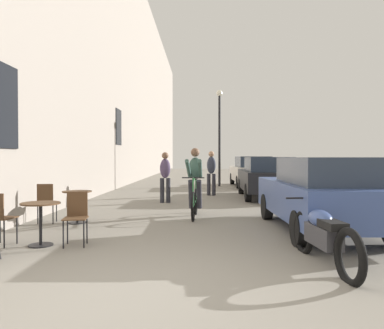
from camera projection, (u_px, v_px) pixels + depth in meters
The scene contains 14 objects.
ground_plane at pixel (130, 294), 4.01m from camera, with size 88.00×88.00×0.00m, color gray.
building_facade_left at pixel (114, 52), 17.96m from camera, with size 0.54×68.00×13.09m.
cafe_table_near at pixel (41, 215), 6.22m from camera, with size 0.64×0.64×0.72m.
cafe_chair_near_toward_wall at pixel (76, 214), 6.29m from camera, with size 0.43×0.43×0.89m.
cafe_table_mid at pixel (77, 200), 8.38m from camera, with size 0.64×0.64×0.72m.
cafe_chair_mid_toward_street at pixel (46, 200), 8.32m from camera, with size 0.43×0.43×0.89m.
cyclist_on_bicycle at pixel (195, 184), 9.29m from camera, with size 0.52×1.76×1.74m.
pedestrian_near at pixel (165, 174), 12.14m from camera, with size 0.35×0.25×1.64m.
pedestrian_mid at pixel (211, 170), 14.49m from camera, with size 0.37×0.28×1.72m.
street_lamp at pixel (219, 125), 19.03m from camera, with size 0.32×0.32×4.90m.
parked_car_nearest at pixel (321, 193), 7.42m from camera, with size 1.82×4.18×1.47m.
parked_car_second at pixel (266, 177), 13.63m from camera, with size 1.85×4.22×1.49m.
parked_car_third at pixel (251, 171), 18.93m from camera, with size 1.89×4.31×1.52m.
parked_motorcycle at pixel (324, 236), 5.10m from camera, with size 0.62×2.14×0.92m.
Camera 1 is at (0.76, -3.97, 1.47)m, focal length 35.01 mm.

